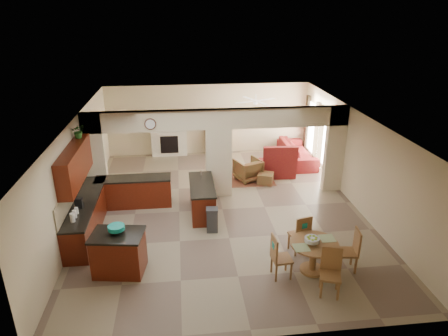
{
  "coord_description": "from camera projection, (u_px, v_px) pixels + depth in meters",
  "views": [
    {
      "loc": [
        -1.15,
        -10.47,
        5.63
      ],
      "look_at": [
        0.08,
        0.3,
        1.2
      ],
      "focal_mm": 32.0,
      "sensor_mm": 36.0,
      "label": 1
    }
  ],
  "objects": [
    {
      "name": "partition_left_pier",
      "position": [
        95.0,
        159.0,
        11.88
      ],
      "size": [
        0.6,
        0.25,
        2.8
      ],
      "primitive_type": "cube",
      "color": "beige",
      "rests_on": "floor"
    },
    {
      "name": "partition_right_pier",
      "position": [
        335.0,
        149.0,
        12.66
      ],
      "size": [
        0.6,
        0.25,
        2.8
      ],
      "primitive_type": "cube",
      "color": "beige",
      "rests_on": "floor"
    },
    {
      "name": "chaise",
      "position": [
        277.0,
        168.0,
        14.25
      ],
      "size": [
        1.22,
        1.02,
        0.47
      ],
      "primitive_type": "cube",
      "rotation": [
        0.0,
        0.0,
        -0.05
      ],
      "color": "maroon",
      "rests_on": "floor"
    },
    {
      "name": "dining_table",
      "position": [
        314.0,
        252.0,
        8.95
      ],
      "size": [
        1.09,
        1.09,
        0.74
      ],
      "color": "brown",
      "rests_on": "floor"
    },
    {
      "name": "rug",
      "position": [
        250.0,
        179.0,
        13.93
      ],
      "size": [
        1.6,
        1.3,
        0.01
      ],
      "primitive_type": "cube",
      "color": "brown",
      "rests_on": "floor"
    },
    {
      "name": "chair_east",
      "position": [
        352.0,
        248.0,
        8.98
      ],
      "size": [
        0.47,
        0.47,
        1.02
      ],
      "rotation": [
        0.0,
        0.0,
        4.58
      ],
      "color": "brown",
      "rests_on": "floor"
    },
    {
      "name": "drape_b_right",
      "position": [
        307.0,
        124.0,
        16.07
      ],
      "size": [
        0.1,
        0.28,
        2.3
      ],
      "primitive_type": "cube",
      "color": "#3F1B19",
      "rests_on": "wall_right"
    },
    {
      "name": "wall_front",
      "position": [
        255.0,
        275.0,
        6.75
      ],
      "size": [
        8.0,
        0.0,
        8.0
      ],
      "primitive_type": "plane",
      "rotation": [
        -1.57,
        0.0,
        0.0
      ],
      "color": "beige",
      "rests_on": "floor"
    },
    {
      "name": "wall_right",
      "position": [
        357.0,
        160.0,
        11.77
      ],
      "size": [
        0.0,
        10.0,
        10.0
      ],
      "primitive_type": "plane",
      "rotation": [
        1.57,
        0.0,
        -1.57
      ],
      "color": "beige",
      "rests_on": "floor"
    },
    {
      "name": "kitchen_island",
      "position": [
        119.0,
        253.0,
        8.93
      ],
      "size": [
        1.24,
        0.97,
        0.98
      ],
      "rotation": [
        0.0,
        0.0,
        -0.15
      ],
      "color": "#3D1407",
      "rests_on": "floor"
    },
    {
      "name": "peninsula",
      "position": [
        202.0,
        198.0,
        11.54
      ],
      "size": [
        0.7,
        1.85,
        0.91
      ],
      "color": "#3D1407",
      "rests_on": "floor"
    },
    {
      "name": "wall_left",
      "position": [
        77.0,
        172.0,
        10.93
      ],
      "size": [
        0.0,
        10.0,
        10.0
      ],
      "primitive_type": "plane",
      "rotation": [
        1.57,
        0.0,
        1.57
      ],
      "color": "beige",
      "rests_on": "floor"
    },
    {
      "name": "shelving_unit",
      "position": [
        218.0,
        132.0,
        16.01
      ],
      "size": [
        1.0,
        0.32,
        1.8
      ],
      "primitive_type": "cube",
      "color": "brown",
      "rests_on": "floor"
    },
    {
      "name": "chair_west",
      "position": [
        278.0,
        255.0,
        8.74
      ],
      "size": [
        0.45,
        0.45,
        1.02
      ],
      "rotation": [
        0.0,
        0.0,
        1.65
      ],
      "color": "brown",
      "rests_on": "floor"
    },
    {
      "name": "drape_a_left",
      "position": [
        333.0,
        148.0,
        13.4
      ],
      "size": [
        0.1,
        0.28,
        2.3
      ],
      "primitive_type": "cube",
      "color": "#3F1B19",
      "rests_on": "wall_right"
    },
    {
      "name": "glazed_door",
      "position": [
        319.0,
        138.0,
        14.8
      ],
      "size": [
        0.02,
        0.7,
        2.1
      ],
      "primitive_type": "cube",
      "color": "white",
      "rests_on": "wall_right"
    },
    {
      "name": "floor",
      "position": [
        222.0,
        209.0,
        11.88
      ],
      "size": [
        10.0,
        10.0,
        0.0
      ],
      "primitive_type": "plane",
      "color": "gray",
      "rests_on": "ground"
    },
    {
      "name": "armchair",
      "position": [
        248.0,
        170.0,
        13.76
      ],
      "size": [
        1.05,
        1.07,
        0.75
      ],
      "primitive_type": "imported",
      "rotation": [
        0.0,
        0.0,
        3.52
      ],
      "color": "maroon",
      "rests_on": "floor"
    },
    {
      "name": "ottoman",
      "position": [
        266.0,
        178.0,
        13.56
      ],
      "size": [
        0.64,
        0.64,
        0.36
      ],
      "primitive_type": "cube",
      "rotation": [
        0.0,
        0.0,
        -0.37
      ],
      "color": "maroon",
      "rests_on": "floor"
    },
    {
      "name": "trash_can",
      "position": [
        212.0,
        221.0,
        10.62
      ],
      "size": [
        0.31,
        0.27,
        0.63
      ],
      "primitive_type": "cube",
      "rotation": [
        0.0,
        0.0,
        -0.08
      ],
      "color": "#313234",
      "rests_on": "floor"
    },
    {
      "name": "drape_a_right",
      "position": [
        321.0,
        137.0,
        14.51
      ],
      "size": [
        0.1,
        0.28,
        2.3
      ],
      "primitive_type": "cube",
      "color": "#3F1B19",
      "rests_on": "wall_right"
    },
    {
      "name": "partition_header",
      "position": [
        219.0,
        119.0,
        11.85
      ],
      "size": [
        8.0,
        0.25,
        0.6
      ],
      "primitive_type": "cube",
      "color": "beige",
      "rests_on": "partition_center_pier"
    },
    {
      "name": "partition_center_pier",
      "position": [
        219.0,
        163.0,
        12.38
      ],
      "size": [
        0.8,
        0.25,
        2.2
      ],
      "primitive_type": "cube",
      "color": "beige",
      "rests_on": "floor"
    },
    {
      "name": "window_a",
      "position": [
        328.0,
        142.0,
        13.96
      ],
      "size": [
        0.02,
        0.9,
        1.9
      ],
      "primitive_type": "cube",
      "color": "white",
      "rests_on": "wall_right"
    },
    {
      "name": "window_b",
      "position": [
        312.0,
        128.0,
        15.52
      ],
      "size": [
        0.02,
        0.9,
        1.9
      ],
      "primitive_type": "cube",
      "color": "white",
      "rests_on": "wall_right"
    },
    {
      "name": "fireplace",
      "position": [
        169.0,
        141.0,
        15.92
      ],
      "size": [
        1.6,
        0.35,
        1.2
      ],
      "color": "silver",
      "rests_on": "floor"
    },
    {
      "name": "kitchen_counter",
      "position": [
        107.0,
        205.0,
        11.13
      ],
      "size": [
        2.52,
        3.29,
        1.48
      ],
      "color": "#3D1407",
      "rests_on": "floor"
    },
    {
      "name": "wall_back",
      "position": [
        209.0,
        119.0,
        15.95
      ],
      "size": [
        8.0,
        0.0,
        8.0
      ],
      "primitive_type": "plane",
      "rotation": [
        1.57,
        0.0,
        0.0
      ],
      "color": "beige",
      "rests_on": "floor"
    },
    {
      "name": "chair_north",
      "position": [
        301.0,
        233.0,
        9.59
      ],
      "size": [
        0.51,
        0.51,
        1.02
      ],
      "rotation": [
        0.0,
        0.0,
        3.39
      ],
      "color": "brown",
      "rests_on": "floor"
    },
    {
      "name": "teal_bowl",
      "position": [
        116.0,
        229.0,
        8.77
      ],
      "size": [
        0.37,
        0.37,
        0.17
      ],
      "primitive_type": "cylinder",
      "color": "#159182",
      "rests_on": "kitchen_island"
    },
    {
      "name": "ceiling",
      "position": [
        222.0,
        118.0,
        10.82
      ],
      "size": [
        10.0,
        10.0,
        0.0
      ],
      "primitive_type": "plane",
      "rotation": [
        3.14,
        0.0,
        0.0
      ],
      "color": "white",
      "rests_on": "wall_back"
    },
    {
      "name": "plant",
      "position": [
        78.0,
        131.0,
        10.51
      ],
      "size": [
        0.4,
        0.37,
        0.37
      ],
      "primitive_type": "imported",
      "rotation": [
        0.0,
        0.0,
        0.27
      ],
      "color": "#184612",
      "rests_on": "upper_cabinets"
    },
    {
      "name": "fruit_bowl",
      "position": [
        312.0,
        240.0,
        8.79
      ],
      "size": [
        0.33,
        0.33,
        0.18
      ],
      "primitive_type": "cylinder",
      "color": "#8DB526",
      "rests_on": "dining_table"
    },
    {
      "name": "sofa",
      "position": [
        297.0,
        152.0,
        15.4
      ],
      "size": [
        2.59,
        1.04,
        0.75
      ],
      "primitive_type": "imported",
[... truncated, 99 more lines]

